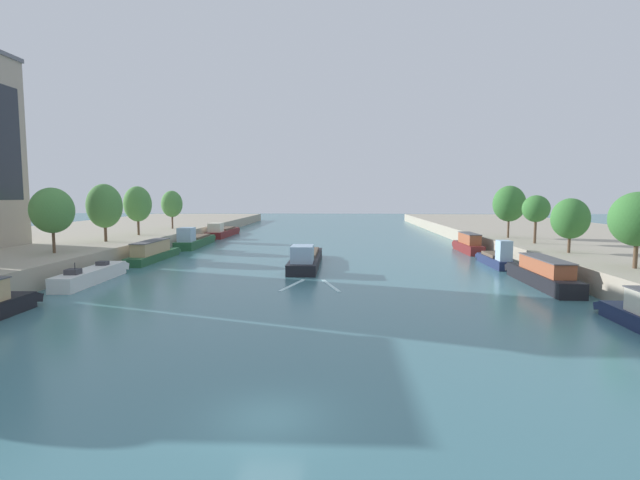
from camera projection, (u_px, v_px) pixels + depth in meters
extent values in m
plane|color=#42757F|center=(269.00, 419.00, 17.99)|extent=(400.00, 400.00, 0.00)
cube|color=#A89E89|center=(57.00, 242.00, 74.37)|extent=(36.00, 170.00, 2.21)
cube|color=#A89E89|center=(602.00, 244.00, 70.80)|extent=(36.00, 170.00, 2.21)
cube|color=black|center=(306.00, 261.00, 57.16)|extent=(3.16, 16.89, 1.13)
cube|color=black|center=(311.00, 251.00, 65.89)|extent=(2.98, 1.24, 0.93)
cube|color=black|center=(306.00, 256.00, 57.10)|extent=(3.23, 16.89, 0.06)
cube|color=#9EBCD6|center=(302.00, 254.00, 51.30)|extent=(2.36, 3.38, 1.81)
cube|color=black|center=(304.00, 250.00, 52.97)|extent=(1.88, 0.03, 0.51)
cube|color=brown|center=(307.00, 252.00, 58.76)|extent=(2.46, 8.79, 0.36)
cylinder|color=#232328|center=(307.00, 256.00, 51.99)|extent=(0.07, 0.07, 1.10)
cube|color=silver|center=(331.00, 285.00, 44.40)|extent=(1.99, 5.87, 0.03)
cube|color=silver|center=(292.00, 285.00, 44.55)|extent=(2.01, 5.86, 0.03)
cube|color=black|center=(24.00, 297.00, 36.27)|extent=(2.33, 1.29, 0.94)
cube|color=silver|center=(91.00, 276.00, 45.82)|extent=(2.40, 11.25, 1.29)
cube|color=silver|center=(118.00, 266.00, 51.73)|extent=(2.03, 1.32, 1.01)
cube|color=silver|center=(90.00, 269.00, 45.76)|extent=(2.44, 11.25, 0.06)
cube|color=#38383D|center=(102.00, 263.00, 48.19)|extent=(1.08, 0.93, 0.40)
cube|color=#38383D|center=(73.00, 272.00, 42.61)|extent=(1.19, 1.13, 0.48)
cylinder|color=#232328|center=(75.00, 269.00, 42.36)|extent=(0.07, 0.07, 1.10)
cube|color=#235633|center=(153.00, 257.00, 61.40)|extent=(2.37, 12.86, 0.94)
cube|color=#235633|center=(172.00, 250.00, 68.12)|extent=(2.19, 1.22, 0.83)
cube|color=#235633|center=(153.00, 253.00, 61.35)|extent=(2.41, 12.86, 0.06)
cube|color=tan|center=(151.00, 247.00, 60.64)|extent=(1.93, 8.23, 1.56)
cube|color=#4C4C51|center=(151.00, 241.00, 60.56)|extent=(2.07, 8.48, 0.08)
cylinder|color=#232328|center=(143.00, 252.00, 57.45)|extent=(0.07, 0.07, 1.10)
cube|color=#235633|center=(196.00, 242.00, 78.86)|extent=(3.39, 15.47, 1.21)
cube|color=#235633|center=(208.00, 237.00, 86.85)|extent=(2.76, 1.34, 0.97)
cube|color=#235633|center=(196.00, 239.00, 78.80)|extent=(3.44, 15.47, 0.06)
cube|color=#9EBCD6|center=(186.00, 235.00, 73.49)|extent=(2.25, 3.15, 2.14)
cube|color=black|center=(189.00, 232.00, 75.00)|extent=(1.71, 0.09, 0.60)
cube|color=brown|center=(198.00, 236.00, 80.31)|extent=(2.50, 8.07, 0.36)
cylinder|color=#232328|center=(190.00, 238.00, 74.15)|extent=(0.07, 0.07, 1.10)
cube|color=maroon|center=(223.00, 233.00, 97.89)|extent=(3.34, 16.02, 1.22)
cube|color=maroon|center=(232.00, 230.00, 106.18)|extent=(3.07, 1.28, 0.98)
cube|color=maroon|center=(223.00, 230.00, 97.83)|extent=(3.40, 16.02, 0.06)
cube|color=beige|center=(216.00, 227.00, 92.33)|extent=(2.44, 3.22, 1.73)
cube|color=black|center=(218.00, 226.00, 93.91)|extent=(1.94, 0.04, 0.48)
cube|color=brown|center=(225.00, 228.00, 99.40)|extent=(2.58, 8.34, 0.36)
cylinder|color=#232328|center=(219.00, 229.00, 92.98)|extent=(0.07, 0.07, 1.10)
cube|color=#1E284C|center=(613.00, 306.00, 33.90)|extent=(2.30, 1.28, 0.84)
cube|color=black|center=(542.00, 279.00, 44.18)|extent=(2.52, 12.59, 1.29)
cube|color=black|center=(517.00, 267.00, 50.75)|extent=(2.23, 1.30, 1.02)
cube|color=black|center=(542.00, 272.00, 44.11)|extent=(2.57, 12.59, 0.06)
cube|color=#9E5133|center=(546.00, 266.00, 43.42)|extent=(2.03, 8.06, 1.29)
cube|color=#4C4C51|center=(546.00, 258.00, 43.36)|extent=(2.17, 8.31, 0.08)
cylinder|color=#232328|center=(565.00, 272.00, 40.29)|extent=(0.07, 0.07, 1.10)
cube|color=#1E284C|center=(495.00, 262.00, 56.93)|extent=(1.97, 9.20, 0.98)
cube|color=#1E284C|center=(483.00, 255.00, 61.83)|extent=(1.77, 1.24, 0.85)
cube|color=#1E284C|center=(495.00, 257.00, 56.88)|extent=(2.01, 9.20, 0.06)
cube|color=#9EBCD6|center=(504.00, 251.00, 53.67)|extent=(1.41, 1.85, 2.30)
cube|color=black|center=(501.00, 247.00, 54.56)|extent=(1.11, 0.04, 0.64)
cube|color=brown|center=(493.00, 255.00, 57.77)|extent=(1.50, 4.79, 0.36)
cylinder|color=#232328|center=(505.00, 255.00, 54.07)|extent=(0.07, 0.07, 1.10)
cube|color=maroon|center=(468.00, 248.00, 70.11)|extent=(2.12, 9.93, 1.28)
cube|color=maroon|center=(459.00, 244.00, 75.38)|extent=(1.94, 1.28, 1.01)
cube|color=maroon|center=(468.00, 244.00, 70.05)|extent=(2.16, 9.93, 0.06)
cube|color=#9E5133|center=(469.00, 239.00, 69.48)|extent=(1.72, 6.36, 1.48)
cube|color=#4C4C51|center=(470.00, 233.00, 69.41)|extent=(1.84, 6.55, 0.08)
cylinder|color=#232328|center=(476.00, 242.00, 67.02)|extent=(0.07, 0.07, 1.10)
cylinder|color=brown|center=(54.00, 238.00, 51.13)|extent=(0.31, 0.31, 3.26)
ellipsoid|color=#4C8942|center=(52.00, 210.00, 50.84)|extent=(4.46, 4.46, 4.88)
cylinder|color=brown|center=(105.00, 230.00, 63.73)|extent=(0.39, 0.39, 3.19)
ellipsoid|color=#4C8942|center=(104.00, 206.00, 63.42)|extent=(4.59, 4.59, 5.87)
cylinder|color=brown|center=(138.00, 224.00, 74.29)|extent=(0.36, 0.36, 3.36)
ellipsoid|color=#4C8942|center=(138.00, 204.00, 73.98)|extent=(4.23, 4.23, 5.50)
cylinder|color=brown|center=(172.00, 220.00, 88.35)|extent=(0.31, 0.31, 3.25)
ellipsoid|color=#4C8942|center=(172.00, 204.00, 88.07)|extent=(3.85, 3.85, 4.90)
cylinder|color=brown|center=(636.00, 251.00, 40.40)|extent=(0.35, 0.35, 2.95)
ellipsoid|color=#387533|center=(638.00, 219.00, 40.14)|extent=(4.50, 4.50, 4.63)
cylinder|color=brown|center=(569.00, 241.00, 51.32)|extent=(0.30, 0.30, 2.53)
ellipsoid|color=#387533|center=(570.00, 219.00, 51.08)|extent=(3.94, 3.94, 4.37)
cylinder|color=brown|center=(535.00, 230.00, 61.29)|extent=(0.34, 0.34, 3.55)
ellipsoid|color=#387533|center=(536.00, 209.00, 61.03)|extent=(3.43, 3.43, 3.46)
cylinder|color=brown|center=(508.00, 226.00, 69.50)|extent=(0.29, 0.29, 3.56)
ellipsoid|color=#387533|center=(509.00, 204.00, 69.20)|extent=(4.63, 4.63, 5.23)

